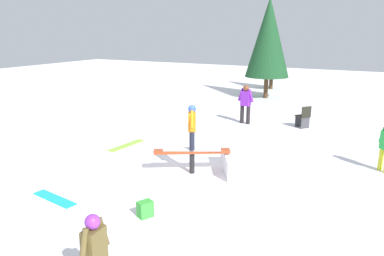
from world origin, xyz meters
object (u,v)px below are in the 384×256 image
Objects in this scene: loose_snowboard_lime at (127,145)px; pine_tree_near at (268,38)px; bystander_purple at (246,102)px; folding_chair at (303,117)px; backpack_on_snow at (145,209)px; rail_feature at (192,153)px; main_rider_on_rail at (192,129)px; loose_snowboard_cyan at (54,199)px; bystander_brown at (95,256)px; pine_tree_far at (273,51)px.

loose_snowboard_lime is 11.55m from pine_tree_near.
bystander_purple is 1.81× the size of folding_chair.
bystander_purple is 8.62m from backpack_on_snow.
loose_snowboard_lime is (2.44, 4.77, -0.88)m from bystander_purple.
backpack_on_snow is at bearing 65.43° from rail_feature.
backpack_on_snow is at bearing 106.36° from bystander_purple.
pine_tree_near is (1.66, -12.11, 2.10)m from main_rider_on_rail.
backpack_on_snow is at bearing 47.40° from loose_snowboard_lime.
main_rider_on_rail is 4.38× the size of backpack_on_snow.
loose_snowboard_cyan is 15.39m from pine_tree_near.
bystander_brown reaches higher than rail_feature.
rail_feature is 15.84m from pine_tree_far.
folding_chair is at bearing -103.05° from loose_snowboard_cyan.
loose_snowboard_lime is 7.00m from folding_chair.
rail_feature is 6.52m from folding_chair.
loose_snowboard_cyan is at bearing 27.72° from main_rider_on_rail.
bystander_purple is at bearing -114.62° from rail_feature.
rail_feature is 1.19× the size of bystander_purple.
main_rider_on_rail reaches higher than folding_chair.
pine_tree_near is (2.84, -17.18, 2.55)m from bystander_brown.
folding_chair is 0.22× the size of pine_tree_far.
rail_feature is 0.48× the size of pine_tree_far.
loose_snowboard_cyan is at bearing 122.67° from backpack_on_snow.
bystander_purple is 9.91m from pine_tree_far.
bystander_purple is (0.64, -5.91, -0.34)m from main_rider_on_rail.
bystander_brown reaches higher than loose_snowboard_lime.
bystander_brown is 1.60× the size of folding_chair.
bystander_brown is at bearing 75.77° from main_rider_on_rail.
main_rider_on_rail is at bearing 9.29° from bystander_brown.
bystander_purple is 1.13× the size of bystander_brown.
backpack_on_snow is at bearing 16.27° from bystander_brown.
folding_chair is at bearing 143.27° from loose_snowboard_lime.
pine_tree_near is at bearing 101.45° from pine_tree_far.
folding_chair is at bearing 17.03° from backpack_on_snow.
folding_chair is 9.03m from backpack_on_snow.
main_rider_on_rail reaches higher than loose_snowboard_lime.
bystander_purple reaches higher than rail_feature.
rail_feature is at bearing 106.35° from bystander_purple.
pine_tree_far is at bearing -80.38° from loose_snowboard_cyan.
backpack_on_snow is at bearing 29.94° from folding_chair.
pine_tree_far reaches higher than rail_feature.
pine_tree_near is (-0.37, -15.02, 3.33)m from loose_snowboard_cyan.
folding_chair is 7.28m from pine_tree_near.
pine_tree_far is (2.36, -15.55, 1.86)m from rail_feature.
loose_snowboard_lime is (3.08, -1.14, -1.22)m from main_rider_on_rail.
loose_snowboard_cyan is 1.47× the size of folding_chair.
folding_chair is at bearing 113.33° from pine_tree_far.
loose_snowboard_cyan is 3.80× the size of backpack_on_snow.
bystander_brown is at bearing -134.29° from backpack_on_snow.
main_rider_on_rail is (0.00, 0.00, 0.68)m from rail_feature.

